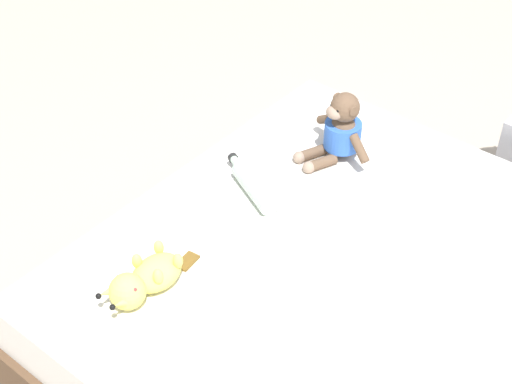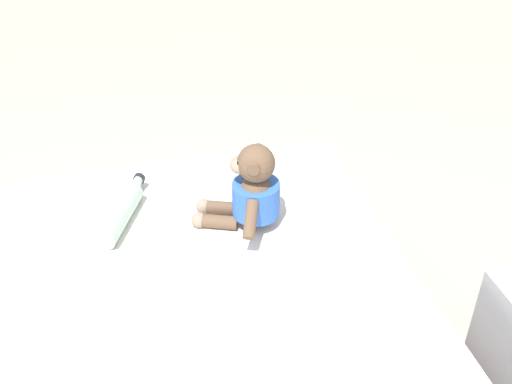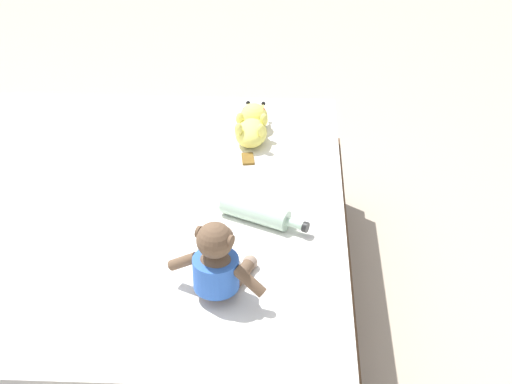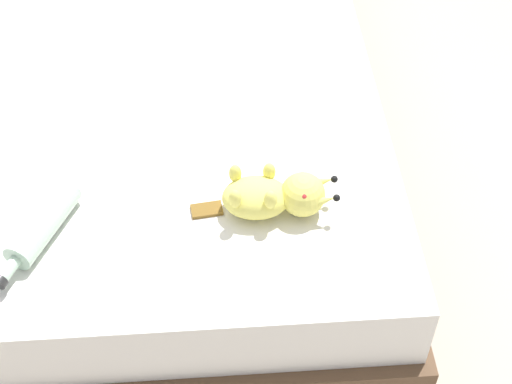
# 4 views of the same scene
# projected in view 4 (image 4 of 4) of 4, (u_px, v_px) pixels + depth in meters

# --- Properties ---
(ground_plane) EXTENTS (16.00, 16.00, 0.00)m
(ground_plane) POSITION_uv_depth(u_px,v_px,m) (123.00, 155.00, 2.52)
(ground_plane) COLOR #B7A893
(bed) EXTENTS (1.51, 2.08, 0.48)m
(bed) POSITION_uv_depth(u_px,v_px,m) (114.00, 100.00, 2.35)
(bed) COLOR brown
(bed) RESTS_ON ground_plane
(plush_yellow_creature) EXTENTS (0.33, 0.12, 0.10)m
(plush_yellow_creature) POSITION_uv_depth(u_px,v_px,m) (276.00, 196.00, 1.68)
(plush_yellow_creature) COLOR #EAE066
(plush_yellow_creature) RESTS_ON bed
(glass_bottle) EXTENTS (0.16, 0.27, 0.06)m
(glass_bottle) POSITION_uv_depth(u_px,v_px,m) (42.00, 226.00, 1.64)
(glass_bottle) COLOR #B2D1B7
(glass_bottle) RESTS_ON bed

